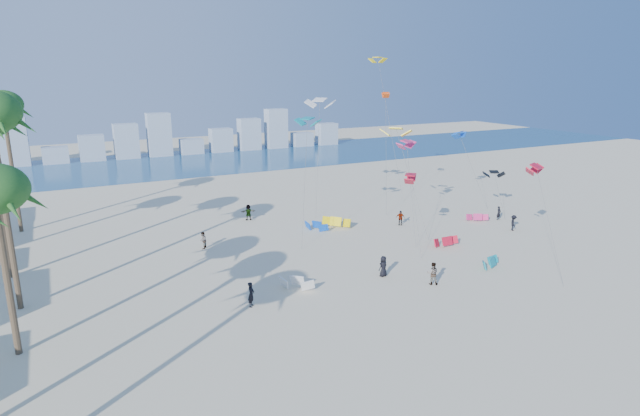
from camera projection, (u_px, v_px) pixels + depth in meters
name	position (u px, v px, depth m)	size (l,w,h in m)	color
ground	(394.00, 341.00, 32.80)	(220.00, 220.00, 0.00)	beige
ocean	(164.00, 164.00, 94.75)	(220.00, 220.00, 0.00)	navy
kitesurfer_near	(251.00, 294.00, 37.37)	(0.67, 0.44, 1.84)	black
kitesurfer_mid	(433.00, 273.00, 41.26)	(0.89, 0.69, 1.83)	gray
kitesurfers_far	(352.00, 226.00, 54.12)	(33.15, 21.78, 1.80)	black
grounded_kites	(382.00, 239.00, 51.12)	(28.59, 19.24, 1.04)	silver
flying_kites	(397.00, 124.00, 56.13)	(26.78, 35.32, 18.47)	red
distant_skyline	(146.00, 141.00, 102.04)	(85.00, 3.00, 8.40)	#9EADBF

